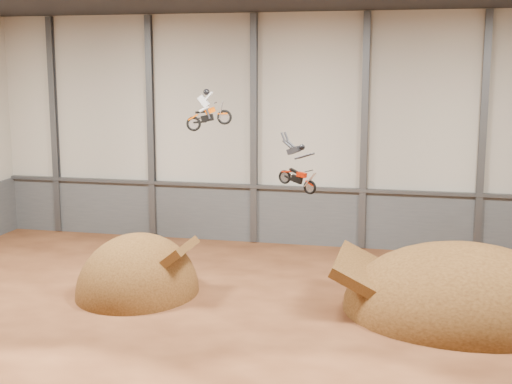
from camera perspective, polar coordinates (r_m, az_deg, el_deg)
floor at (r=30.16m, az=-0.40°, el=-11.06°), size 40.00×40.00×0.00m
back_wall at (r=43.04m, az=4.24°, el=4.87°), size 40.00×0.10×14.00m
lower_band_back at (r=43.73m, az=4.13°, el=-2.00°), size 39.80×0.18×3.50m
steel_rail at (r=43.24m, az=4.13°, el=0.29°), size 39.80×0.35×0.20m
steel_column_0 at (r=48.28m, az=-15.82°, el=5.08°), size 0.40×0.36×13.90m
steel_column_1 at (r=45.46m, az=-8.41°, el=5.07°), size 0.40×0.36×13.90m
steel_column_2 at (r=43.48m, az=-0.16°, el=4.95°), size 0.40×0.36×13.90m
steel_column_3 at (r=42.46m, az=8.66°, el=4.72°), size 0.40×0.36×13.90m
steel_column_4 at (r=42.49m, az=17.68°, el=4.36°), size 0.40×0.36×13.90m
takeoff_ramp at (r=35.42m, az=-9.40°, el=-7.95°), size 5.81×6.71×5.81m
landing_ramp at (r=33.65m, az=16.14°, el=-9.20°), size 10.65×9.42×6.14m
fmx_rider_a at (r=35.77m, az=-3.67°, el=6.83°), size 2.81×1.28×2.54m
fmx_rider_b at (r=30.83m, az=3.21°, el=2.30°), size 3.09×1.84×2.77m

